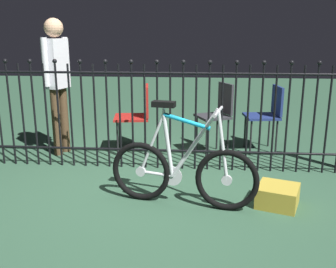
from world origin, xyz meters
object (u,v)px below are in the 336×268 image
(bicycle, at_px, (182,171))
(chair_navy, at_px, (268,112))
(chair_red, at_px, (138,112))
(chair_charcoal, at_px, (218,111))
(display_crate, at_px, (278,196))
(person_visitor, at_px, (57,74))

(bicycle, bearing_deg, chair_navy, 59.84)
(bicycle, bearing_deg, chair_red, 112.05)
(chair_charcoal, height_order, display_crate, chair_charcoal)
(chair_red, xyz_separation_m, chair_charcoal, (1.03, -0.03, 0.04))
(bicycle, height_order, chair_red, bicycle)
(chair_navy, xyz_separation_m, chair_red, (-1.68, -0.15, -0.00))
(chair_navy, xyz_separation_m, display_crate, (-0.17, -1.71, -0.43))
(bicycle, height_order, chair_charcoal, bicycle)
(chair_charcoal, distance_m, person_visitor, 2.06)
(chair_red, bearing_deg, person_visitor, -168.93)
(chair_red, xyz_separation_m, person_visitor, (-0.97, -0.19, 0.49))
(chair_navy, distance_m, display_crate, 1.77)
(chair_red, distance_m, person_visitor, 1.11)
(display_crate, bearing_deg, bicycle, -176.44)
(display_crate, bearing_deg, person_visitor, 151.14)
(chair_navy, distance_m, chair_red, 1.69)
(chair_navy, height_order, chair_red, chair_red)
(person_visitor, bearing_deg, chair_navy, 7.37)
(chair_charcoal, height_order, person_visitor, person_visitor)
(bicycle, relative_size, display_crate, 3.84)
(person_visitor, bearing_deg, display_crate, -28.86)
(chair_navy, bearing_deg, display_crate, -95.56)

